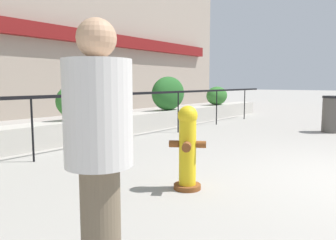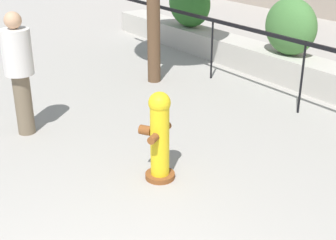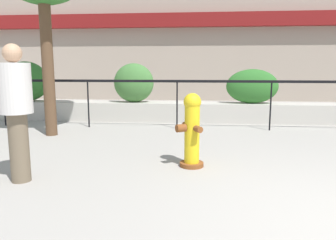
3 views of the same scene
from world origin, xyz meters
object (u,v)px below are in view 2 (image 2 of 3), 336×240
object	(u,v)px
hedge_bush_1	(291,27)
fire_hydrant	(159,136)
pedestrian	(19,67)
hedge_bush_0	(189,3)

from	to	relation	value
hedge_bush_1	fire_hydrant	size ratio (longest dim) A/B	0.99
hedge_bush_1	pedestrian	xyz separation A→B (m)	(-0.50, -4.88, -0.03)
hedge_bush_0	hedge_bush_1	xyz separation A→B (m)	(3.04, 0.00, -0.03)
hedge_bush_1	fire_hydrant	world-z (taller)	hedge_bush_1
hedge_bush_0	pedestrian	world-z (taller)	pedestrian
hedge_bush_0	fire_hydrant	bearing A→B (deg)	-40.70
pedestrian	hedge_bush_1	bearing A→B (deg)	84.19
hedge_bush_1	pedestrian	size ratio (longest dim) A/B	0.62
hedge_bush_0	fire_hydrant	size ratio (longest dim) A/B	1.19
fire_hydrant	pedestrian	xyz separation A→B (m)	(-2.16, -0.84, 0.44)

